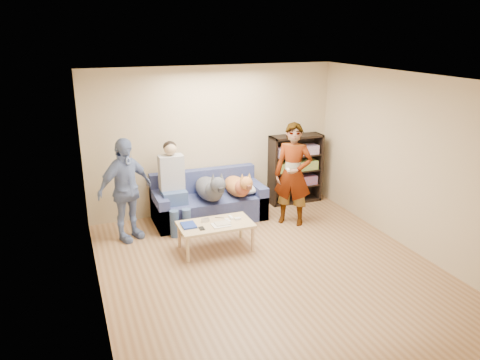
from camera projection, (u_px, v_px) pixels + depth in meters
name	position (u px, v px, depth m)	size (l,w,h in m)	color
ground	(271.00, 270.00, 6.46)	(5.00, 5.00, 0.00)	#8B5F3A
ceiling	(275.00, 79.00, 5.66)	(5.00, 5.00, 0.00)	white
wall_back	(214.00, 140.00, 8.28)	(4.50, 4.50, 0.00)	tan
wall_front	(400.00, 269.00, 3.84)	(4.50, 4.50, 0.00)	tan
wall_left	(93.00, 203.00, 5.30)	(5.00, 5.00, 0.00)	tan
wall_right	(413.00, 164.00, 6.83)	(5.00, 5.00, 0.00)	tan
blanket	(247.00, 189.00, 8.19)	(0.43, 0.37, 0.15)	#A6A6AB
person_standing_right	(293.00, 174.00, 7.79)	(0.63, 0.42, 1.73)	gray
person_standing_left	(125.00, 190.00, 7.19)	(0.96, 0.40, 1.63)	#7087B3
held_controller	(288.00, 170.00, 7.49)	(0.04, 0.12, 0.03)	white
notebook_blue	(189.00, 225.00, 6.87)	(0.20, 0.26, 0.03)	navy
papers	(221.00, 225.00, 6.89)	(0.26, 0.20, 0.01)	white
magazine	(222.00, 223.00, 6.91)	(0.22, 0.17, 0.01)	beige
camera_silver	(205.00, 220.00, 7.02)	(0.11, 0.06, 0.05)	#AEAEB3
controller_a	(231.00, 217.00, 7.14)	(0.04, 0.13, 0.03)	white
controller_b	(238.00, 219.00, 7.10)	(0.09, 0.06, 0.03)	white
headphone_cup_a	(229.00, 221.00, 7.01)	(0.07, 0.07, 0.02)	white
headphone_cup_b	(227.00, 219.00, 7.08)	(0.07, 0.07, 0.02)	white
pen_orange	(218.00, 227.00, 6.81)	(0.01, 0.01, 0.14)	orange
pen_black	(219.00, 218.00, 7.16)	(0.01, 0.01, 0.14)	black
wallet	(202.00, 228.00, 6.77)	(0.07, 0.12, 0.01)	black
sofa	(208.00, 203.00, 8.15)	(1.90, 0.85, 0.82)	#515B93
person_seated	(173.00, 183.00, 7.67)	(0.40, 0.73, 1.47)	#40568E
dog_gray	(211.00, 189.00, 7.81)	(0.41, 1.25, 0.60)	#4B4C55
dog_tan	(238.00, 186.00, 8.01)	(0.36, 1.14, 0.52)	#BC6339
coffee_table	(216.00, 226.00, 6.97)	(1.10, 0.60, 0.42)	#D6AE83
bookshelf	(295.00, 167.00, 8.85)	(1.00, 0.34, 1.30)	black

